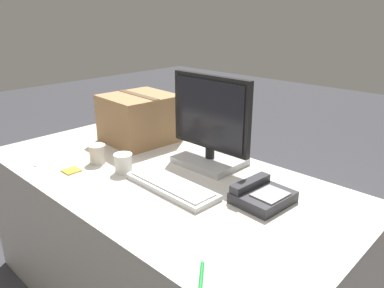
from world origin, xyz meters
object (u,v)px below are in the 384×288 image
paper_cup_right (123,163)px  sticky_note_pad (71,171)px  desk_phone (261,195)px  paper_cup_left (97,154)px  cardboard_box (139,118)px  keyboard (171,186)px  pen_marker (201,279)px  spoon (40,161)px  monitor (210,128)px

paper_cup_right → sticky_note_pad: size_ratio=1.23×
desk_phone → paper_cup_left: size_ratio=2.48×
cardboard_box → sticky_note_pad: 0.52m
keyboard → pen_marker: (0.47, -0.33, -0.01)m
cardboard_box → sticky_note_pad: size_ratio=5.33×
spoon → paper_cup_left: bearing=88.9°
pen_marker → paper_cup_right: bearing=-150.4°
keyboard → sticky_note_pad: keyboard is taller
pen_marker → cardboard_box: bearing=-160.0°
keyboard → paper_cup_left: size_ratio=4.92×
spoon → monitor: bearing=89.0°
paper_cup_right → pen_marker: (0.75, -0.30, -0.04)m
spoon → desk_phone: bearing=69.0°
paper_cup_right → pen_marker: size_ratio=0.77×
monitor → desk_phone: size_ratio=1.98×
paper_cup_left → cardboard_box: cardboard_box is taller
cardboard_box → sticky_note_pad: cardboard_box is taller
monitor → pen_marker: (0.53, -0.64, -0.17)m
desk_phone → paper_cup_right: (-0.62, -0.20, 0.02)m
paper_cup_left → paper_cup_right: bearing=5.5°
cardboard_box → sticky_note_pad: bearing=-77.5°
paper_cup_right → sticky_note_pad: bearing=-138.3°
paper_cup_left → spoon: paper_cup_left is taller
pen_marker → paper_cup_left: bearing=-145.5°
sticky_note_pad → monitor: bearing=51.6°
paper_cup_right → cardboard_box: cardboard_box is taller
monitor → paper_cup_right: 0.43m
paper_cup_right → cardboard_box: size_ratio=0.23×
keyboard → paper_cup_right: 0.29m
spoon → paper_cup_right: bearing=74.8°
sticky_note_pad → paper_cup_right: bearing=41.7°
keyboard → pen_marker: bearing=-33.1°
spoon → sticky_note_pad: bearing=59.4°
desk_phone → paper_cup_left: paper_cup_left is taller
monitor → sticky_note_pad: 0.67m
keyboard → paper_cup_right: (-0.28, -0.03, 0.03)m
desk_phone → cardboard_box: cardboard_box is taller
pen_marker → sticky_note_pad: size_ratio=1.59×
monitor → spoon: monitor is taller
desk_phone → paper_cup_left: (-0.80, -0.22, 0.02)m
desk_phone → paper_cup_right: bearing=-158.3°
monitor → cardboard_box: 0.52m
pen_marker → desk_phone: bearing=156.3°
desk_phone → cardboard_box: bearing=175.4°
spoon → cardboard_box: cardboard_box is taller
keyboard → spoon: 0.72m
keyboard → paper_cup_left: 0.47m
paper_cup_left → paper_cup_right: paper_cup_left is taller
keyboard → cardboard_box: 0.66m
desk_phone → paper_cup_right: paper_cup_right is taller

